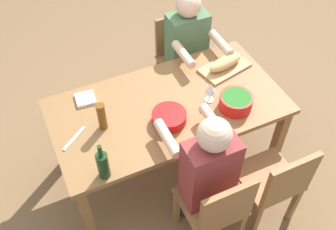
{
  "coord_description": "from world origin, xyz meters",
  "views": [
    {
      "loc": [
        0.82,
        1.78,
        2.8
      ],
      "look_at": [
        0.0,
        0.0,
        0.63
      ],
      "focal_mm": 41.6,
      "sensor_mm": 36.0,
      "label": 1
    }
  ],
  "objects": [
    {
      "name": "ground_plane",
      "position": [
        0.0,
        0.0,
        0.0
      ],
      "size": [
        8.0,
        8.0,
        0.0
      ],
      "primitive_type": "plane",
      "color": "brown"
    },
    {
      "name": "dining_table",
      "position": [
        0.0,
        0.0,
        0.65
      ],
      "size": [
        1.71,
        0.9,
        0.74
      ],
      "color": "olive",
      "rests_on": "ground_plane"
    },
    {
      "name": "chair_far_center",
      "position": [
        0.0,
        0.77,
        0.48
      ],
      "size": [
        0.4,
        0.4,
        0.85
      ],
      "color": "olive",
      "rests_on": "ground_plane"
    },
    {
      "name": "diner_far_center",
      "position": [
        -0.0,
        0.59,
        0.7
      ],
      "size": [
        0.41,
        0.53,
        1.2
      ],
      "color": "#2D2D38",
      "rests_on": "ground_plane"
    },
    {
      "name": "chair_near_left",
      "position": [
        -0.47,
        -0.77,
        0.48
      ],
      "size": [
        0.4,
        0.4,
        0.85
      ],
      "color": "olive",
      "rests_on": "ground_plane"
    },
    {
      "name": "diner_near_left",
      "position": [
        -0.47,
        -0.59,
        0.7
      ],
      "size": [
        0.41,
        0.53,
        1.2
      ],
      "color": "#2D2D38",
      "rests_on": "ground_plane"
    },
    {
      "name": "chair_far_left",
      "position": [
        -0.47,
        0.77,
        0.48
      ],
      "size": [
        0.4,
        0.4,
        0.85
      ],
      "color": "olive",
      "rests_on": "ground_plane"
    },
    {
      "name": "serving_bowl_pasta",
      "position": [
        0.06,
        0.15,
        0.78
      ],
      "size": [
        0.24,
        0.24,
        0.08
      ],
      "color": "red",
      "rests_on": "dining_table"
    },
    {
      "name": "serving_bowl_greens",
      "position": [
        -0.43,
        0.22,
        0.8
      ],
      "size": [
        0.24,
        0.24,
        0.11
      ],
      "color": "red",
      "rests_on": "dining_table"
    },
    {
      "name": "cutting_board",
      "position": [
        -0.58,
        -0.17,
        0.75
      ],
      "size": [
        0.44,
        0.3,
        0.02
      ],
      "primitive_type": "cube",
      "rotation": [
        0.0,
        0.0,
        0.22
      ],
      "color": "tan",
      "rests_on": "dining_table"
    },
    {
      "name": "bread_loaf",
      "position": [
        -0.58,
        -0.17,
        0.81
      ],
      "size": [
        0.34,
        0.18,
        0.09
      ],
      "primitive_type": "ellipsoid",
      "rotation": [
        0.0,
        0.0,
        0.22
      ],
      "color": "tan",
      "rests_on": "cutting_board"
    },
    {
      "name": "wine_bottle",
      "position": [
        0.61,
        0.38,
        0.85
      ],
      "size": [
        0.08,
        0.08,
        0.29
      ],
      "color": "#193819",
      "rests_on": "dining_table"
    },
    {
      "name": "beer_bottle",
      "position": [
        0.5,
        0.01,
        0.85
      ],
      "size": [
        0.06,
        0.06,
        0.22
      ],
      "primitive_type": "cylinder",
      "color": "brown",
      "rests_on": "dining_table"
    },
    {
      "name": "wine_glass",
      "position": [
        -0.3,
        0.08,
        0.86
      ],
      "size": [
        0.08,
        0.08,
        0.17
      ],
      "color": "silver",
      "rests_on": "dining_table"
    },
    {
      "name": "carving_knife",
      "position": [
        0.71,
        0.02,
        0.74
      ],
      "size": [
        0.2,
        0.16,
        0.01
      ],
      "primitive_type": "cube",
      "rotation": [
        0.0,
        0.0,
        0.64
      ],
      "color": "silver",
      "rests_on": "dining_table"
    },
    {
      "name": "napkin_stack",
      "position": [
        0.53,
        -0.3,
        0.75
      ],
      "size": [
        0.15,
        0.15,
        0.02
      ],
      "primitive_type": "cube",
      "rotation": [
        0.0,
        0.0,
        -0.09
      ],
      "color": "white",
      "rests_on": "dining_table"
    }
  ]
}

